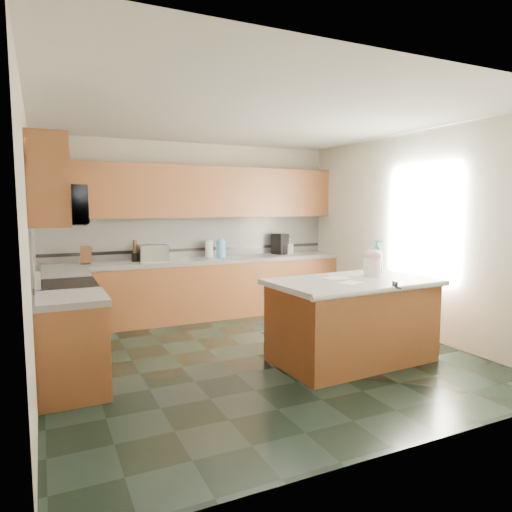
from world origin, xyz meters
TOP-DOWN VIEW (x-y plane):
  - floor at (0.00, 0.00)m, footprint 4.60×4.60m
  - ceiling at (0.00, 0.00)m, footprint 4.60×4.60m
  - wall_back at (0.00, 2.32)m, footprint 4.60×0.04m
  - wall_front at (0.00, -2.32)m, footprint 4.60×0.04m
  - wall_left at (-2.32, 0.00)m, footprint 0.04×4.60m
  - wall_right at (2.32, 0.00)m, footprint 0.04×4.60m
  - back_base_cab at (0.00, 2.00)m, footprint 4.60×0.60m
  - back_countertop at (0.00, 2.00)m, footprint 4.60×0.64m
  - back_upper_cab at (0.00, 2.13)m, footprint 4.60×0.33m
  - back_backsplash at (0.00, 2.29)m, footprint 4.60×0.02m
  - back_accent_band at (0.00, 2.28)m, footprint 4.60×0.01m
  - left_base_cab_rear at (-2.00, 1.29)m, footprint 0.60×0.82m
  - left_counter_rear at (-2.00, 1.29)m, footprint 0.64×0.82m
  - left_base_cab_front at (-2.00, -0.24)m, footprint 0.60×0.72m
  - left_counter_front at (-2.00, -0.24)m, footprint 0.64×0.72m
  - left_backsplash at (-2.29, 0.55)m, footprint 0.02×2.30m
  - left_accent_band at (-2.28, 0.55)m, footprint 0.01×2.30m
  - left_upper_cab_rear at (-2.13, 1.42)m, footprint 0.33×1.09m
  - left_upper_cab_front at (-2.13, -0.24)m, footprint 0.33×0.72m
  - range_body at (-2.00, 0.50)m, footprint 0.60×0.76m
  - range_oven_door at (-1.71, 0.50)m, footprint 0.02×0.68m
  - range_cooktop at (-2.00, 0.50)m, footprint 0.62×0.78m
  - range_handle at (-1.68, 0.50)m, footprint 0.02×0.66m
  - range_backguard at (-2.26, 0.50)m, footprint 0.06×0.76m
  - microwave at (-2.00, 0.50)m, footprint 0.50×0.73m
  - island_base at (0.88, -0.60)m, footprint 1.75×1.06m
  - island_top at (0.88, -0.60)m, footprint 1.85×1.16m
  - island_bullnose at (0.88, -1.14)m, footprint 1.80×0.15m
  - treat_jar at (1.24, -0.49)m, footprint 0.24×0.24m
  - treat_jar_lid at (1.24, -0.49)m, footprint 0.22×0.22m
  - treat_jar_knob at (1.24, -0.49)m, footprint 0.07×0.02m
  - treat_jar_knob_end_l at (1.20, -0.49)m, footprint 0.04×0.04m
  - treat_jar_knob_end_r at (1.27, -0.49)m, footprint 0.04×0.04m
  - soap_bottle_island at (1.32, -0.47)m, footprint 0.20×0.20m
  - paper_sheet_a at (0.73, -0.77)m, footprint 0.31×0.28m
  - paper_sheet_b at (0.77, -0.47)m, footprint 0.28×0.23m
  - clamp_body at (1.01, -1.12)m, footprint 0.05×0.09m
  - clamp_handle at (1.01, -1.17)m, footprint 0.01×0.06m
  - knife_block at (-1.66, 2.05)m, footprint 0.17×0.21m
  - utensil_crock at (-0.98, 2.08)m, footprint 0.10×0.10m
  - utensil_bundle at (-0.98, 2.08)m, footprint 0.06×0.06m
  - toaster_oven at (-0.73, 2.05)m, footprint 0.41×0.28m
  - toaster_oven_door at (-0.73, 1.92)m, footprint 0.37×0.01m
  - paper_towel at (0.17, 2.10)m, footprint 0.12×0.12m
  - paper_towel_base at (0.17, 2.10)m, footprint 0.18×0.18m
  - water_jug at (0.35, 2.06)m, footprint 0.16×0.16m
  - water_jug_neck at (0.35, 2.06)m, footprint 0.07×0.07m
  - coffee_maker at (1.42, 2.08)m, footprint 0.26×0.28m
  - coffee_carafe at (1.42, 2.03)m, footprint 0.14×0.14m
  - soap_bottle_back at (1.57, 2.05)m, footprint 0.14×0.14m
  - soap_back_cap at (1.57, 2.05)m, footprint 0.02×0.02m
  - window_light_proxy at (2.29, -0.20)m, footprint 0.02×1.40m

SIDE VIEW (x-z plane):
  - floor at x=0.00m, z-range 0.00..0.00m
  - range_oven_door at x=-1.71m, z-range 0.12..0.68m
  - back_base_cab at x=0.00m, z-range 0.00..0.86m
  - left_base_cab_rear at x=-2.00m, z-range 0.00..0.86m
  - left_base_cab_front at x=-2.00m, z-range 0.00..0.86m
  - island_base at x=0.88m, z-range 0.00..0.86m
  - range_body at x=-2.00m, z-range 0.00..0.88m
  - range_handle at x=-1.68m, z-range 0.77..0.79m
  - back_countertop at x=0.00m, z-range 0.86..0.92m
  - left_counter_rear at x=-2.00m, z-range 0.86..0.92m
  - left_counter_front at x=-2.00m, z-range 0.86..0.92m
  - island_top at x=0.88m, z-range 0.86..0.92m
  - island_bullnose at x=0.88m, z-range 0.86..0.92m
  - range_cooktop at x=-2.00m, z-range 0.88..0.92m
  - clamp_handle at x=1.01m, z-range 0.90..0.92m
  - paper_sheet_a at x=0.73m, z-range 0.92..0.92m
  - paper_sheet_b at x=0.77m, z-range 0.92..0.92m
  - paper_towel_base at x=0.17m, z-range 0.92..0.93m
  - clamp_body at x=1.01m, z-range 0.89..0.97m
  - utensil_crock at x=-0.98m, z-range 0.92..1.05m
  - coffee_carafe at x=1.42m, z-range 0.92..1.06m
  - range_backguard at x=-2.26m, z-range 0.93..1.11m
  - treat_jar at x=1.24m, z-range 0.92..1.13m
  - toaster_oven at x=-0.73m, z-range 0.92..1.16m
  - toaster_oven_door at x=-0.73m, z-range 0.94..1.14m
  - back_accent_band at x=0.00m, z-range 1.02..1.06m
  - left_accent_band at x=-2.28m, z-range 1.02..1.06m
  - knife_block at x=-1.66m, z-range 0.91..1.18m
  - soap_bottle_back at x=1.57m, z-range 0.92..1.18m
  - water_jug at x=0.35m, z-range 0.92..1.18m
  - paper_towel at x=0.17m, z-range 0.92..1.19m
  - coffee_maker at x=1.42m, z-range 0.92..1.26m
  - soap_bottle_island at x=1.32m, z-range 0.92..1.33m
  - utensil_bundle at x=-0.98m, z-range 1.05..1.24m
  - treat_jar_lid at x=1.24m, z-range 1.10..1.23m
  - soap_back_cap at x=1.57m, z-range 1.18..1.21m
  - water_jug_neck at x=0.35m, z-range 1.18..1.22m
  - treat_jar_knob at x=1.24m, z-range 1.20..1.22m
  - treat_jar_knob_end_l at x=1.20m, z-range 1.19..1.23m
  - treat_jar_knob_end_r at x=1.27m, z-range 1.19..1.23m
  - back_backsplash at x=0.00m, z-range 0.92..1.55m
  - left_backsplash at x=-2.29m, z-range 0.92..1.55m
  - wall_back at x=0.00m, z-range 0.00..2.70m
  - wall_front at x=0.00m, z-range 0.00..2.70m
  - wall_left at x=-2.32m, z-range 0.00..2.70m
  - wall_right at x=2.32m, z-range 0.00..2.70m
  - window_light_proxy at x=2.29m, z-range 0.95..2.05m
  - microwave at x=-2.00m, z-range 1.53..1.94m
  - back_upper_cab at x=0.00m, z-range 1.55..2.33m
  - left_upper_cab_rear at x=-2.13m, z-range 1.55..2.33m
  - left_upper_cab_front at x=-2.13m, z-range 1.55..2.33m
  - ceiling at x=0.00m, z-range 2.70..2.70m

